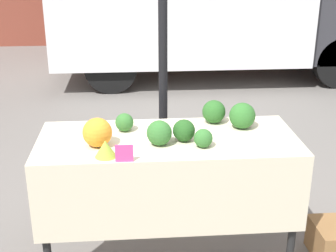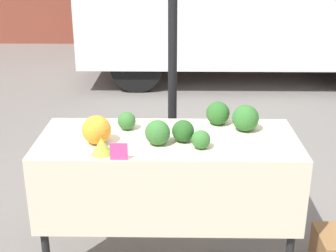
# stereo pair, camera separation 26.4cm
# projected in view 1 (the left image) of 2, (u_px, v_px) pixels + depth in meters

# --- Properties ---
(ground_plane) EXTENTS (40.00, 40.00, 0.00)m
(ground_plane) POSITION_uv_depth(u_px,v_px,m) (168.00, 252.00, 3.32)
(ground_plane) COLOR slate
(tent_pole) EXTENTS (0.07, 0.07, 2.58)m
(tent_pole) POSITION_uv_depth(u_px,v_px,m) (163.00, 50.00, 3.58)
(tent_pole) COLOR black
(tent_pole) RESTS_ON ground_plane
(market_table) EXTENTS (1.67, 0.71, 0.88)m
(market_table) POSITION_uv_depth(u_px,v_px,m) (169.00, 160.00, 2.99)
(market_table) COLOR beige
(market_table) RESTS_ON ground_plane
(orange_cauliflower) EXTENTS (0.18, 0.18, 0.18)m
(orange_cauliflower) POSITION_uv_depth(u_px,v_px,m) (97.00, 132.00, 2.84)
(orange_cauliflower) COLOR orange
(orange_cauliflower) RESTS_ON market_table
(romanesco_head) EXTENTS (0.13, 0.13, 0.10)m
(romanesco_head) POSITION_uv_depth(u_px,v_px,m) (106.00, 149.00, 2.71)
(romanesco_head) COLOR #93B238
(romanesco_head) RESTS_ON market_table
(broccoli_head_0) EXTENTS (0.14, 0.14, 0.14)m
(broccoli_head_0) POSITION_uv_depth(u_px,v_px,m) (184.00, 130.00, 2.93)
(broccoli_head_0) COLOR #23511E
(broccoli_head_0) RESTS_ON market_table
(broccoli_head_1) EXTENTS (0.12, 0.12, 0.12)m
(broccoli_head_1) POSITION_uv_depth(u_px,v_px,m) (124.00, 122.00, 3.09)
(broccoli_head_1) COLOR #336B2D
(broccoli_head_1) RESTS_ON market_table
(broccoli_head_2) EXTENTS (0.16, 0.16, 0.16)m
(broccoli_head_2) POSITION_uv_depth(u_px,v_px,m) (159.00, 133.00, 2.87)
(broccoli_head_2) COLOR #336B2D
(broccoli_head_2) RESTS_ON market_table
(broccoli_head_3) EXTENTS (0.12, 0.12, 0.12)m
(broccoli_head_3) POSITION_uv_depth(u_px,v_px,m) (203.00, 138.00, 2.84)
(broccoli_head_3) COLOR #336B2D
(broccoli_head_3) RESTS_ON market_table
(broccoli_head_4) EXTENTS (0.16, 0.16, 0.16)m
(broccoli_head_4) POSITION_uv_depth(u_px,v_px,m) (214.00, 112.00, 3.23)
(broccoli_head_4) COLOR #285B23
(broccoli_head_4) RESTS_ON market_table
(broccoli_head_5) EXTENTS (0.18, 0.18, 0.18)m
(broccoli_head_5) POSITION_uv_depth(u_px,v_px,m) (242.00, 116.00, 3.13)
(broccoli_head_5) COLOR #2D6628
(broccoli_head_5) RESTS_ON market_table
(price_sign) EXTENTS (0.10, 0.01, 0.11)m
(price_sign) POSITION_uv_depth(u_px,v_px,m) (124.00, 153.00, 2.65)
(price_sign) COLOR #EF4793
(price_sign) RESTS_ON market_table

